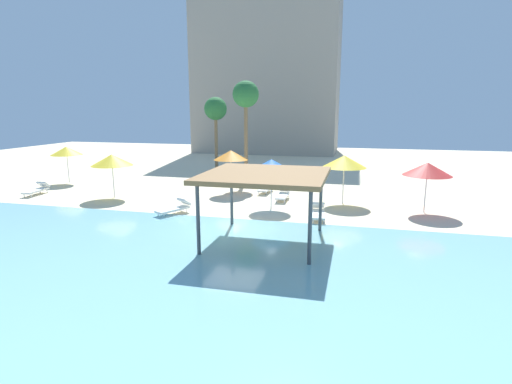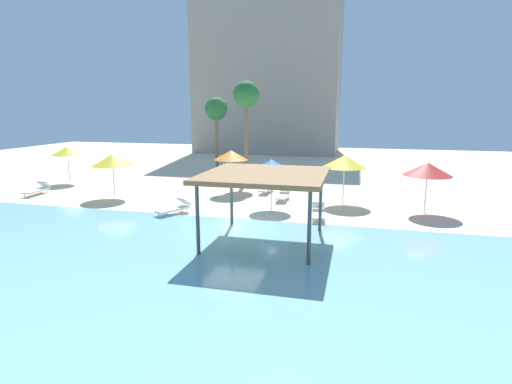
{
  "view_description": "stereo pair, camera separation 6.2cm",
  "coord_description": "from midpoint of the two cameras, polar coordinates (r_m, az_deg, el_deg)",
  "views": [
    {
      "loc": [
        5.19,
        -16.59,
        5.28
      ],
      "look_at": [
        0.53,
        2.0,
        1.3
      ],
      "focal_mm": 28.23,
      "sensor_mm": 36.0,
      "label": 1
    },
    {
      "loc": [
        5.25,
        -16.57,
        5.28
      ],
      "look_at": [
        0.53,
        2.0,
        1.3
      ],
      "focal_mm": 28.23,
      "sensor_mm": 36.0,
      "label": 2
    }
  ],
  "objects": [
    {
      "name": "lounge_chair_1",
      "position": [
        25.81,
        1.39,
        0.67
      ],
      "size": [
        0.67,
        1.92,
        0.74
      ],
      "rotation": [
        0.0,
        0.0,
        -1.61
      ],
      "color": "white",
      "rests_on": "ground"
    },
    {
      "name": "beach_umbrella_red_4",
      "position": [
        22.19,
        23.05,
        3.0
      ],
      "size": [
        2.42,
        2.42,
        2.61
      ],
      "color": "silver",
      "rests_on": "ground"
    },
    {
      "name": "lagoon_water",
      "position": [
        13.53,
        -10.02,
        -11.32
      ],
      "size": [
        44.0,
        13.5,
        0.04
      ],
      "primitive_type": "cube",
      "color": "#7AB7C1",
      "rests_on": "ground"
    },
    {
      "name": "beach_umbrella_yellow_2",
      "position": [
        31.96,
        -25.33,
        5.29
      ],
      "size": [
        2.19,
        2.19,
        2.62
      ],
      "color": "silver",
      "rests_on": "ground"
    },
    {
      "name": "palm_tree_1",
      "position": [
        34.37,
        -5.81,
        11.42
      ],
      "size": [
        1.9,
        1.9,
        6.23
      ],
      "color": "brown",
      "rests_on": "ground"
    },
    {
      "name": "ground_plane",
      "position": [
        18.16,
        -3.27,
        -5.18
      ],
      "size": [
        80.0,
        80.0,
        0.0
      ],
      "primitive_type": "plane",
      "color": "beige"
    },
    {
      "name": "shade_pavilion",
      "position": [
        15.69,
        1.18,
        2.15
      ],
      "size": [
        4.73,
        4.73,
        2.83
      ],
      "color": "#42474C",
      "rests_on": "ground"
    },
    {
      "name": "beach_umbrella_blue_6",
      "position": [
        21.41,
        2.12,
        3.88
      ],
      "size": [
        2.13,
        2.13,
        2.65
      ],
      "color": "silver",
      "rests_on": "ground"
    },
    {
      "name": "palm_tree_0",
      "position": [
        29.63,
        -1.53,
        13.29
      ],
      "size": [
        1.9,
        1.9,
        7.25
      ],
      "color": "brown",
      "rests_on": "ground"
    },
    {
      "name": "lounge_chair_0",
      "position": [
        19.85,
        8.75,
        -2.84
      ],
      "size": [
        0.81,
        1.95,
        0.74
      ],
      "rotation": [
        0.0,
        0.0,
        -1.46
      ],
      "color": "white",
      "rests_on": "ground"
    },
    {
      "name": "hotel_block_0",
      "position": [
        50.65,
        1.58,
        17.18
      ],
      "size": [
        16.96,
        8.09,
        20.19
      ],
      "primitive_type": "cube",
      "color": "#9E9384",
      "rests_on": "ground"
    },
    {
      "name": "lounge_chair_4",
      "position": [
        20.93,
        -11.44,
        -2.18
      ],
      "size": [
        1.39,
        1.96,
        0.74
      ],
      "rotation": [
        0.0,
        0.0,
        -2.04
      ],
      "color": "white",
      "rests_on": "ground"
    },
    {
      "name": "lounge_chair_2",
      "position": [
        23.74,
        3.74,
        -0.32
      ],
      "size": [
        0.64,
        1.91,
        0.74
      ],
      "rotation": [
        0.0,
        0.0,
        -1.55
      ],
      "color": "white",
      "rests_on": "ground"
    },
    {
      "name": "lounge_chair_3",
      "position": [
        28.69,
        -28.62,
        0.35
      ],
      "size": [
        0.74,
        1.94,
        0.74
      ],
      "rotation": [
        0.0,
        0.0,
        -1.49
      ],
      "color": "white",
      "rests_on": "ground"
    },
    {
      "name": "beach_umbrella_yellow_1",
      "position": [
        23.01,
        12.32,
        4.25
      ],
      "size": [
        2.47,
        2.47,
        2.73
      ],
      "color": "silver",
      "rests_on": "ground"
    },
    {
      "name": "beach_umbrella_yellow_3",
      "position": [
        25.49,
        -19.81,
        4.29
      ],
      "size": [
        2.45,
        2.45,
        2.62
      ],
      "color": "silver",
      "rests_on": "ground"
    },
    {
      "name": "beach_umbrella_orange_5",
      "position": [
        25.42,
        -3.65,
        5.24
      ],
      "size": [
        2.17,
        2.17,
        2.72
      ],
      "color": "silver",
      "rests_on": "ground"
    }
  ]
}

